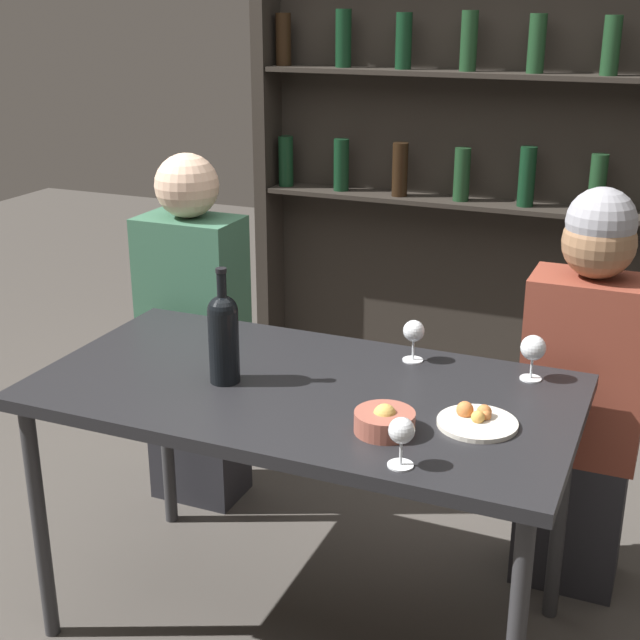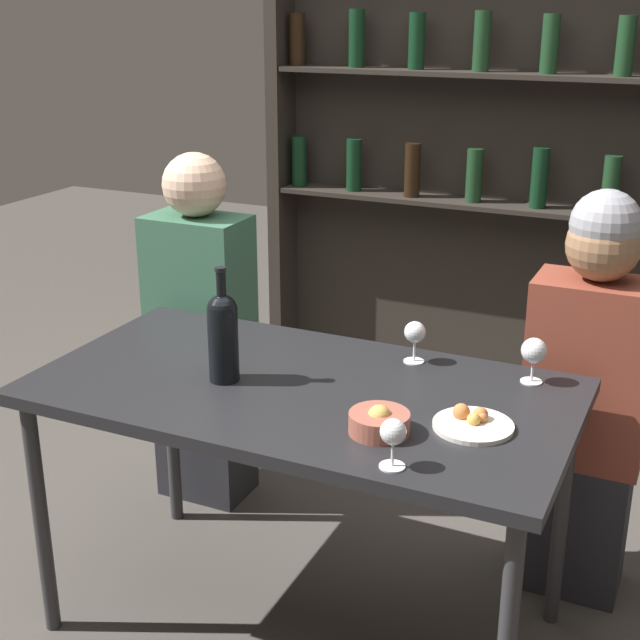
{
  "view_description": "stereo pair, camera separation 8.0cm",
  "coord_description": "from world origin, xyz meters",
  "px_view_note": "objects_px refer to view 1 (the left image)",
  "views": [
    {
      "loc": [
        0.9,
        -2.01,
        1.76
      ],
      "look_at": [
        0.0,
        0.12,
        0.93
      ],
      "focal_mm": 50.0,
      "sensor_mm": 36.0,
      "label": 1
    },
    {
      "loc": [
        0.98,
        -1.98,
        1.76
      ],
      "look_at": [
        0.0,
        0.12,
        0.93
      ],
      "focal_mm": 50.0,
      "sensor_mm": 36.0,
      "label": 2
    }
  ],
  "objects_px": {
    "wine_glass_0": "(402,433)",
    "wine_glass_2": "(533,349)",
    "wine_bottle": "(223,334)",
    "wine_glass_1": "(414,333)",
    "food_plate_0": "(477,420)",
    "snack_bowl": "(385,421)",
    "seated_person_right": "(582,397)",
    "seated_person_left": "(195,340)"
  },
  "relations": [
    {
      "from": "wine_glass_2",
      "to": "seated_person_right",
      "type": "distance_m",
      "value": 0.37
    },
    {
      "from": "wine_bottle",
      "to": "wine_glass_1",
      "type": "bearing_deg",
      "value": 38.5
    },
    {
      "from": "wine_glass_0",
      "to": "wine_glass_2",
      "type": "xyz_separation_m",
      "value": [
        0.18,
        0.6,
        0.01
      ]
    },
    {
      "from": "seated_person_right",
      "to": "wine_bottle",
      "type": "bearing_deg",
      "value": -145.99
    },
    {
      "from": "wine_glass_1",
      "to": "snack_bowl",
      "type": "bearing_deg",
      "value": -81.13
    },
    {
      "from": "wine_glass_0",
      "to": "seated_person_right",
      "type": "bearing_deg",
      "value": 70.89
    },
    {
      "from": "wine_bottle",
      "to": "seated_person_right",
      "type": "distance_m",
      "value": 1.11
    },
    {
      "from": "food_plate_0",
      "to": "wine_glass_1",
      "type": "bearing_deg",
      "value": 128.87
    },
    {
      "from": "wine_glass_0",
      "to": "wine_glass_1",
      "type": "bearing_deg",
      "value": 104.82
    },
    {
      "from": "wine_bottle",
      "to": "seated_person_left",
      "type": "bearing_deg",
      "value": 127.42
    },
    {
      "from": "food_plate_0",
      "to": "wine_glass_0",
      "type": "bearing_deg",
      "value": -111.6
    },
    {
      "from": "seated_person_right",
      "to": "food_plate_0",
      "type": "bearing_deg",
      "value": -107.93
    },
    {
      "from": "wine_glass_0",
      "to": "seated_person_left",
      "type": "height_order",
      "value": "seated_person_left"
    },
    {
      "from": "seated_person_right",
      "to": "seated_person_left",
      "type": "bearing_deg",
      "value": 180.0
    },
    {
      "from": "snack_bowl",
      "to": "seated_person_left",
      "type": "distance_m",
      "value": 1.21
    },
    {
      "from": "wine_glass_1",
      "to": "seated_person_right",
      "type": "relative_size",
      "value": 0.1
    },
    {
      "from": "wine_glass_0",
      "to": "snack_bowl",
      "type": "height_order",
      "value": "wine_glass_0"
    },
    {
      "from": "wine_glass_2",
      "to": "seated_person_left",
      "type": "bearing_deg",
      "value": 168.09
    },
    {
      "from": "wine_bottle",
      "to": "wine_glass_2",
      "type": "distance_m",
      "value": 0.84
    },
    {
      "from": "wine_bottle",
      "to": "wine_glass_0",
      "type": "xyz_separation_m",
      "value": [
        0.59,
        -0.26,
        -0.05
      ]
    },
    {
      "from": "seated_person_left",
      "to": "food_plate_0",
      "type": "bearing_deg",
      "value": -27.01
    },
    {
      "from": "wine_glass_1",
      "to": "wine_glass_2",
      "type": "xyz_separation_m",
      "value": [
        0.34,
        -0.0,
        0.0
      ]
    },
    {
      "from": "wine_glass_1",
      "to": "seated_person_left",
      "type": "height_order",
      "value": "seated_person_left"
    },
    {
      "from": "wine_glass_1",
      "to": "seated_person_right",
      "type": "height_order",
      "value": "seated_person_right"
    },
    {
      "from": "wine_bottle",
      "to": "wine_glass_0",
      "type": "height_order",
      "value": "wine_bottle"
    },
    {
      "from": "wine_glass_2",
      "to": "food_plate_0",
      "type": "height_order",
      "value": "wine_glass_2"
    },
    {
      "from": "wine_bottle",
      "to": "wine_glass_0",
      "type": "relative_size",
      "value": 2.72
    },
    {
      "from": "wine_glass_1",
      "to": "seated_person_left",
      "type": "distance_m",
      "value": 0.96
    },
    {
      "from": "wine_glass_1",
      "to": "wine_glass_2",
      "type": "height_order",
      "value": "wine_glass_2"
    },
    {
      "from": "seated_person_left",
      "to": "seated_person_right",
      "type": "xyz_separation_m",
      "value": [
        1.34,
        0.0,
        0.01
      ]
    },
    {
      "from": "wine_bottle",
      "to": "wine_glass_1",
      "type": "height_order",
      "value": "wine_bottle"
    },
    {
      "from": "wine_glass_0",
      "to": "snack_bowl",
      "type": "xyz_separation_m",
      "value": [
        -0.09,
        0.14,
        -0.05
      ]
    },
    {
      "from": "wine_bottle",
      "to": "seated_person_right",
      "type": "bearing_deg",
      "value": 34.01
    },
    {
      "from": "wine_glass_0",
      "to": "food_plate_0",
      "type": "height_order",
      "value": "wine_glass_0"
    },
    {
      "from": "wine_glass_0",
      "to": "snack_bowl",
      "type": "distance_m",
      "value": 0.18
    },
    {
      "from": "seated_person_left",
      "to": "seated_person_right",
      "type": "relative_size",
      "value": 1.01
    },
    {
      "from": "wine_glass_1",
      "to": "food_plate_0",
      "type": "xyz_separation_m",
      "value": [
        0.27,
        -0.33,
        -0.08
      ]
    },
    {
      "from": "wine_glass_0",
      "to": "seated_person_left",
      "type": "bearing_deg",
      "value": 140.59
    },
    {
      "from": "food_plate_0",
      "to": "wine_bottle",
      "type": "bearing_deg",
      "value": -179.18
    },
    {
      "from": "wine_glass_2",
      "to": "seated_person_right",
      "type": "bearing_deg",
      "value": 65.38
    },
    {
      "from": "snack_bowl",
      "to": "seated_person_right",
      "type": "xyz_separation_m",
      "value": [
        0.39,
        0.72,
        -0.17
      ]
    },
    {
      "from": "snack_bowl",
      "to": "seated_person_left",
      "type": "relative_size",
      "value": 0.12
    }
  ]
}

